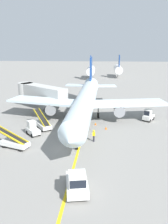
# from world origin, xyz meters

# --- Properties ---
(ground_plane) EXTENTS (300.00, 300.00, 0.00)m
(ground_plane) POSITION_xyz_m (0.00, 0.00, 0.00)
(ground_plane) COLOR gray
(taxi_line_yellow) EXTENTS (3.15, 79.96, 0.01)m
(taxi_line_yellow) POSITION_xyz_m (1.47, 5.00, 0.00)
(taxi_line_yellow) COLOR yellow
(taxi_line_yellow) RESTS_ON ground
(airliner) EXTENTS (28.59, 35.29, 10.10)m
(airliner) POSITION_xyz_m (1.49, 12.35, 3.42)
(airliner) COLOR silver
(airliner) RESTS_ON ground
(jet_bridge) EXTENTS (11.64, 9.81, 4.85)m
(jet_bridge) POSITION_xyz_m (-8.60, 19.63, 3.54)
(jet_bridge) COLOR beige
(jet_bridge) RESTS_ON ground
(pushback_tug) EXTENTS (2.44, 3.85, 2.20)m
(pushback_tug) POSITION_xyz_m (1.94, -8.72, 0.99)
(pushback_tug) COLOR silver
(pushback_tug) RESTS_ON ground
(baggage_tug_near_wing) EXTENTS (2.55, 2.67, 2.10)m
(baggage_tug_near_wing) POSITION_xyz_m (-5.89, 4.87, 0.93)
(baggage_tug_near_wing) COLOR silver
(baggage_tug_near_wing) RESTS_ON ground
(baggage_tug_by_cargo_door) EXTENTS (2.40, 2.72, 2.10)m
(baggage_tug_by_cargo_door) POSITION_xyz_m (12.48, 12.59, 0.93)
(baggage_tug_by_cargo_door) COLOR silver
(baggage_tug_by_cargo_door) RESTS_ON ground
(belt_loader_forward_hold) EXTENTS (5.13, 2.92, 2.59)m
(belt_loader_forward_hold) POSITION_xyz_m (-7.08, 0.37, 0.78)
(belt_loader_forward_hold) COLOR silver
(belt_loader_forward_hold) RESTS_ON ground
(belt_loader_aft_hold) EXTENTS (3.80, 4.86, 2.59)m
(belt_loader_aft_hold) POSITION_xyz_m (-5.01, 7.73, 0.78)
(belt_loader_aft_hold) COLOR silver
(belt_loader_aft_hold) RESTS_ON ground
(ground_crew_marshaller) EXTENTS (0.36, 0.24, 1.70)m
(ground_crew_marshaller) POSITION_xyz_m (3.19, 2.95, 0.91)
(ground_crew_marshaller) COLOR #26262D
(ground_crew_marshaller) RESTS_ON ground
(safety_cone_nose_left) EXTENTS (0.36, 0.36, 0.44)m
(safety_cone_nose_left) POSITION_xyz_m (0.35, 6.89, 0.22)
(safety_cone_nose_left) COLOR orange
(safety_cone_nose_left) RESTS_ON ground
(safety_cone_nose_right) EXTENTS (0.36, 0.36, 0.44)m
(safety_cone_nose_right) POSITION_xyz_m (1.32, 12.56, 0.22)
(safety_cone_nose_right) COLOR orange
(safety_cone_nose_right) RESTS_ON ground
(safety_cone_wingtip_right) EXTENTS (0.36, 0.36, 0.44)m
(safety_cone_wingtip_right) POSITION_xyz_m (3.32, 9.76, 0.22)
(safety_cone_wingtip_right) COLOR orange
(safety_cone_wingtip_right) RESTS_ON ground
(safety_cone_tail_area) EXTENTS (0.36, 0.36, 0.44)m
(safety_cone_tail_area) POSITION_xyz_m (5.01, 7.83, 0.22)
(safety_cone_tail_area) COLOR orange
(safety_cone_tail_area) RESTS_ON ground
(distant_aircraft_far_left) EXTENTS (3.00, 10.10, 8.80)m
(distant_aircraft_far_left) POSITION_xyz_m (0.74, 62.27, 3.22)
(distant_aircraft_far_left) COLOR silver
(distant_aircraft_far_left) RESTS_ON ground
(distant_aircraft_mid_left) EXTENTS (3.00, 10.10, 8.80)m
(distant_aircraft_mid_left) POSITION_xyz_m (11.35, 67.41, 3.22)
(distant_aircraft_mid_left) COLOR silver
(distant_aircraft_mid_left) RESTS_ON ground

